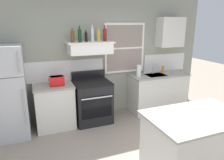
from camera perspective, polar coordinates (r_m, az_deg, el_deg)
The scene contains 18 objects.
back_wall at distance 4.75m, azimuth -3.62°, elevation 6.14°, with size 5.40×0.11×2.70m.
refrigerator at distance 4.29m, azimuth -27.14°, elevation -3.18°, with size 0.70×0.72×1.75m.
counter_left_of_stove at distance 4.47m, azimuth -15.49°, elevation -6.97°, with size 0.79×0.63×0.91m.
toaster at distance 4.26m, azimuth -14.97°, elevation -0.19°, with size 0.30×0.20×0.19m.
stove_range at distance 4.57m, azimuth -5.40°, elevation -5.85°, with size 0.76×0.69×1.09m.
range_hood_shelf at distance 4.38m, azimuth -6.14°, elevation 8.87°, with size 0.96×0.52×0.24m.
bottle_amber_wine at distance 4.28m, azimuth -10.84°, elevation 11.73°, with size 0.07×0.07×0.28m.
bottle_dark_green_wine at distance 4.29m, azimuth -8.88°, elevation 12.07°, with size 0.07×0.07×0.32m.
bottle_balsamic_dark at distance 4.35m, azimuth -7.16°, elevation 11.70°, with size 0.06×0.06×0.23m.
bottle_clear_tall at distance 4.41m, azimuth -5.44°, elevation 12.37°, with size 0.06×0.06×0.34m.
bottle_champagne_gold_foil at distance 4.41m, azimuth -3.71°, elevation 12.13°, with size 0.08×0.08×0.29m.
bottle_red_label_wine at distance 4.46m, azimuth -1.96°, elevation 12.38°, with size 0.07×0.07×0.32m.
counter_right_with_sink at distance 5.29m, azimuth 12.49°, elevation -3.23°, with size 1.43×0.63×0.91m.
sink_faucet at distance 5.15m, azimuth 11.37°, elevation 3.57°, with size 0.03×0.17×0.28m.
paper_towel_roll at distance 4.85m, azimuth 7.40°, elevation 2.53°, with size 0.11×0.11×0.27m, color white.
dish_soap_bottle at distance 5.33m, azimuth 13.85°, elevation 2.88°, with size 0.06×0.06×0.18m, color orange.
kitchen_island at distance 3.29m, azimuth 21.82°, elevation -16.14°, with size 1.40×0.90×0.91m.
upper_cabinet_right at distance 5.34m, azimuth 15.77°, elevation 12.56°, with size 0.64×0.32×0.70m.
Camera 1 is at (-1.39, -2.24, 2.13)m, focal length 33.19 mm.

